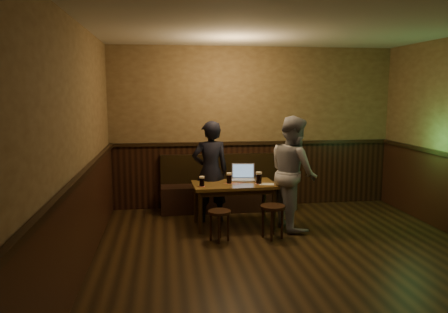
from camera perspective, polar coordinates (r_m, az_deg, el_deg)
name	(u,v)px	position (r m, az deg, el deg)	size (l,w,h in m)	color
room	(302,164)	(5.08, 10.16, -1.01)	(5.04, 6.04, 2.84)	black
bench	(225,192)	(7.56, 0.16, -4.64)	(2.20, 0.50, 0.95)	black
pub_table	(234,189)	(6.59, 1.30, -4.25)	(1.26, 0.76, 0.67)	brown
stool_left	(219,217)	(5.99, -0.60, -7.87)	(0.37, 0.37, 0.42)	black
stool_right	(273,212)	(6.13, 6.39, -7.23)	(0.44, 0.44, 0.47)	black
pint_left	(202,181)	(6.35, -2.90, -3.25)	(0.10, 0.10, 0.15)	#AD2015
pint_mid	(229,178)	(6.55, 0.68, -2.84)	(0.10, 0.10, 0.16)	#AD2015
pint_right	(259,178)	(6.55, 4.57, -2.78)	(0.12, 0.12, 0.18)	#AD2015
laptop	(243,176)	(6.81, 2.53, -2.55)	(0.39, 0.33, 0.25)	silver
menu	(267,184)	(6.53, 5.59, -3.60)	(0.22, 0.15, 0.00)	silver
person_suit	(210,172)	(6.80, -1.79, -1.99)	(0.58, 0.38, 1.59)	black
person_grey	(293,172)	(6.54, 9.05, -2.07)	(0.82, 0.64, 1.68)	gray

